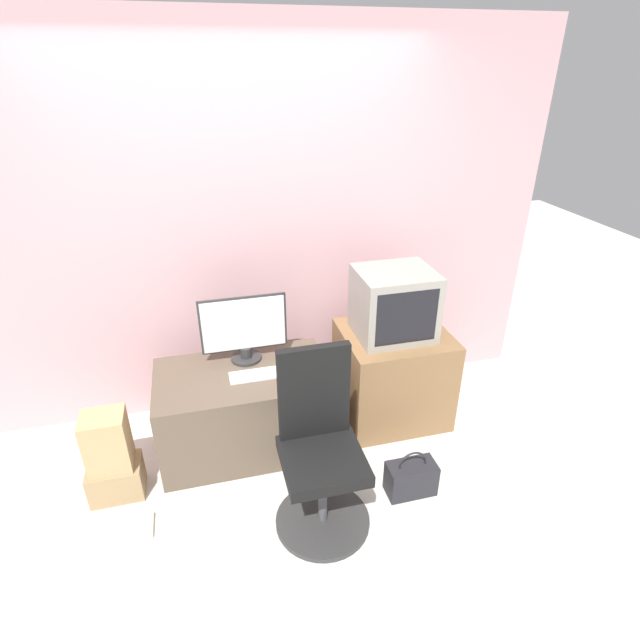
{
  "coord_description": "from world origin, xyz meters",
  "views": [
    {
      "loc": [
        -0.27,
        -1.91,
        2.34
      ],
      "look_at": [
        0.45,
        0.88,
        0.82
      ],
      "focal_mm": 28.0,
      "sensor_mm": 36.0,
      "label": 1
    }
  ],
  "objects_px": {
    "mouse": "(291,367)",
    "book": "(135,528)",
    "main_monitor": "(244,328)",
    "crt_tv": "(394,304)",
    "keyboard": "(256,375)",
    "cardboard_box_lower": "(117,479)",
    "handbag": "(411,478)",
    "office_chair": "(320,456)"
  },
  "relations": [
    {
      "from": "mouse",
      "to": "crt_tv",
      "type": "xyz_separation_m",
      "value": [
        0.72,
        0.1,
        0.32
      ]
    },
    {
      "from": "handbag",
      "to": "mouse",
      "type": "bearing_deg",
      "value": 132.22
    },
    {
      "from": "crt_tv",
      "to": "cardboard_box_lower",
      "type": "xyz_separation_m",
      "value": [
        -1.84,
        -0.31,
        -0.8
      ]
    },
    {
      "from": "book",
      "to": "office_chair",
      "type": "bearing_deg",
      "value": -8.48
    },
    {
      "from": "keyboard",
      "to": "office_chair",
      "type": "xyz_separation_m",
      "value": [
        0.25,
        -0.65,
        -0.14
      ]
    },
    {
      "from": "main_monitor",
      "to": "keyboard",
      "type": "distance_m",
      "value": 0.31
    },
    {
      "from": "keyboard",
      "to": "mouse",
      "type": "bearing_deg",
      "value": 5.36
    },
    {
      "from": "mouse",
      "to": "office_chair",
      "type": "distance_m",
      "value": 0.69
    },
    {
      "from": "mouse",
      "to": "book",
      "type": "bearing_deg",
      "value": -152.76
    },
    {
      "from": "main_monitor",
      "to": "crt_tv",
      "type": "distance_m",
      "value": 0.99
    },
    {
      "from": "crt_tv",
      "to": "book",
      "type": "height_order",
      "value": "crt_tv"
    },
    {
      "from": "mouse",
      "to": "office_chair",
      "type": "bearing_deg",
      "value": -88.73
    },
    {
      "from": "keyboard",
      "to": "crt_tv",
      "type": "bearing_deg",
      "value": 7.04
    },
    {
      "from": "office_chair",
      "to": "handbag",
      "type": "relative_size",
      "value": 3.4
    },
    {
      "from": "crt_tv",
      "to": "handbag",
      "type": "xyz_separation_m",
      "value": [
        -0.13,
        -0.74,
        -0.8
      ]
    },
    {
      "from": "crt_tv",
      "to": "office_chair",
      "type": "xyz_separation_m",
      "value": [
        -0.71,
        -0.77,
        -0.46
      ]
    },
    {
      "from": "mouse",
      "to": "book",
      "type": "xyz_separation_m",
      "value": [
        -1.01,
        -0.52,
        -0.57
      ]
    },
    {
      "from": "keyboard",
      "to": "book",
      "type": "height_order",
      "value": "keyboard"
    },
    {
      "from": "keyboard",
      "to": "crt_tv",
      "type": "relative_size",
      "value": 0.65
    },
    {
      "from": "cardboard_box_lower",
      "to": "handbag",
      "type": "bearing_deg",
      "value": -14.3
    },
    {
      "from": "crt_tv",
      "to": "cardboard_box_lower",
      "type": "height_order",
      "value": "crt_tv"
    },
    {
      "from": "main_monitor",
      "to": "crt_tv",
      "type": "xyz_separation_m",
      "value": [
        0.98,
        -0.1,
        0.1
      ]
    },
    {
      "from": "handbag",
      "to": "book",
      "type": "height_order",
      "value": "handbag"
    },
    {
      "from": "book",
      "to": "keyboard",
      "type": "bearing_deg",
      "value": 32.6
    },
    {
      "from": "main_monitor",
      "to": "book",
      "type": "height_order",
      "value": "main_monitor"
    },
    {
      "from": "main_monitor",
      "to": "handbag",
      "type": "relative_size",
      "value": 1.79
    },
    {
      "from": "crt_tv",
      "to": "cardboard_box_lower",
      "type": "bearing_deg",
      "value": -170.56
    },
    {
      "from": "handbag",
      "to": "office_chair",
      "type": "bearing_deg",
      "value": -176.99
    },
    {
      "from": "mouse",
      "to": "cardboard_box_lower",
      "type": "distance_m",
      "value": 1.24
    },
    {
      "from": "office_chair",
      "to": "handbag",
      "type": "height_order",
      "value": "office_chair"
    },
    {
      "from": "mouse",
      "to": "cardboard_box_lower",
      "type": "height_order",
      "value": "mouse"
    },
    {
      "from": "keyboard",
      "to": "crt_tv",
      "type": "height_order",
      "value": "crt_tv"
    },
    {
      "from": "keyboard",
      "to": "office_chair",
      "type": "bearing_deg",
      "value": -69.3
    },
    {
      "from": "keyboard",
      "to": "cardboard_box_lower",
      "type": "height_order",
      "value": "keyboard"
    },
    {
      "from": "main_monitor",
      "to": "book",
      "type": "relative_size",
      "value": 2.73
    },
    {
      "from": "main_monitor",
      "to": "handbag",
      "type": "height_order",
      "value": "main_monitor"
    },
    {
      "from": "cardboard_box_lower",
      "to": "crt_tv",
      "type": "bearing_deg",
      "value": 9.44
    },
    {
      "from": "crt_tv",
      "to": "office_chair",
      "type": "height_order",
      "value": "crt_tv"
    },
    {
      "from": "mouse",
      "to": "handbag",
      "type": "relative_size",
      "value": 0.21
    },
    {
      "from": "book",
      "to": "cardboard_box_lower",
      "type": "bearing_deg",
      "value": 108.92
    },
    {
      "from": "keyboard",
      "to": "mouse",
      "type": "relative_size",
      "value": 5.08
    },
    {
      "from": "keyboard",
      "to": "cardboard_box_lower",
      "type": "distance_m",
      "value": 1.02
    }
  ]
}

